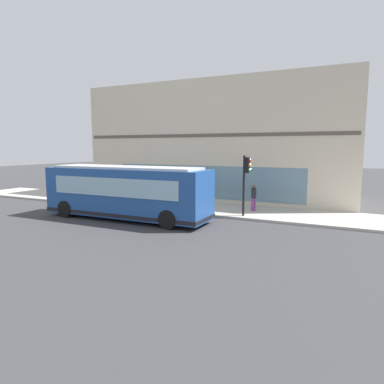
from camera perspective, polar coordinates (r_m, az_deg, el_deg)
The scene contains 9 objects.
ground at distance 19.35m, azimuth -6.65°, elevation -4.95°, with size 120.00×120.00×0.00m, color #38383A.
sidewalk_curb at distance 23.48m, azimuth -0.30°, elevation -2.51°, with size 4.47×40.00×0.15m, color #B2ADA3.
building_corner at distance 28.95m, azimuth 5.28°, elevation 8.23°, with size 8.27×21.01×9.10m.
city_bus_nearside at distance 20.06m, azimuth -10.98°, elevation -0.09°, with size 2.64×10.05×3.07m.
traffic_light_near_corner at distance 19.99m, azimuth 9.03°, elevation 2.98°, with size 0.32×0.49×3.53m.
fire_hydrant at distance 21.88m, azimuth -1.60°, elevation -2.09°, with size 0.35×0.35×0.74m.
pedestrian_near_building_entrance at distance 25.27m, azimuth -1.55°, elevation 0.51°, with size 0.32×0.32×1.63m.
pedestrian_by_light_pole at distance 24.20m, azimuth -11.35°, elevation 0.35°, with size 0.32×0.32×1.82m.
pedestrian_walking_along_curb at distance 21.82m, azimuth 10.26°, elevation -0.64°, with size 0.32×0.32×1.67m.
Camera 1 is at (-15.92, -10.19, 4.16)m, focal length 31.93 mm.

